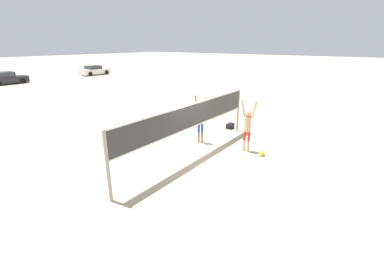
% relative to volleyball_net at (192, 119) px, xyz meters
% --- Properties ---
extents(ground_plane, '(200.00, 200.00, 0.00)m').
position_rel_volleyball_net_xyz_m(ground_plane, '(0.00, 0.00, -1.65)').
color(ground_plane, '#C6B28C').
extents(volleyball_net, '(8.32, 0.11, 2.30)m').
position_rel_volleyball_net_xyz_m(volleyball_net, '(0.00, 0.00, 0.00)').
color(volleyball_net, gray).
rests_on(volleyball_net, ground_plane).
extents(player_spiker, '(0.28, 0.73, 2.30)m').
position_rel_volleyball_net_xyz_m(player_spiker, '(1.88, -1.60, -0.43)').
color(player_spiker, tan).
rests_on(player_spiker, ground_plane).
extents(player_blocker, '(0.28, 0.72, 2.29)m').
position_rel_volleyball_net_xyz_m(player_blocker, '(1.51, 0.63, -0.43)').
color(player_blocker, '#8C664C').
rests_on(player_blocker, ground_plane).
extents(volleyball, '(0.24, 0.24, 0.24)m').
position_rel_volleyball_net_xyz_m(volleyball, '(1.82, -2.36, -1.53)').
color(volleyball, yellow).
rests_on(volleyball, ground_plane).
extents(gear_bag, '(0.46, 0.31, 0.30)m').
position_rel_volleyball_net_xyz_m(gear_bag, '(4.30, 0.53, -1.50)').
color(gear_bag, black).
rests_on(gear_bag, ground_plane).
extents(parked_car_mid, '(4.45, 2.01, 1.41)m').
position_rel_volleyball_net_xyz_m(parked_car_mid, '(14.83, 29.68, -1.01)').
color(parked_car_mid, silver).
rests_on(parked_car_mid, ground_plane).
extents(parked_car_far, '(4.15, 2.02, 1.44)m').
position_rel_volleyball_net_xyz_m(parked_car_far, '(3.17, 29.69, -1.01)').
color(parked_car_far, '#232328').
rests_on(parked_car_far, ground_plane).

